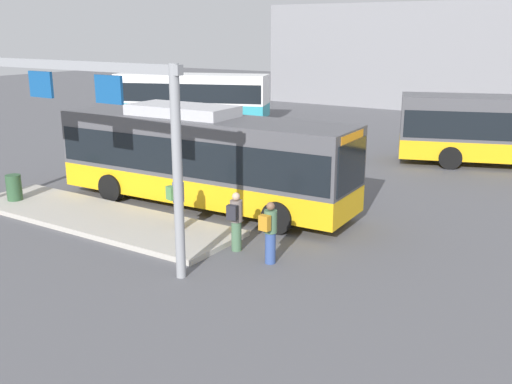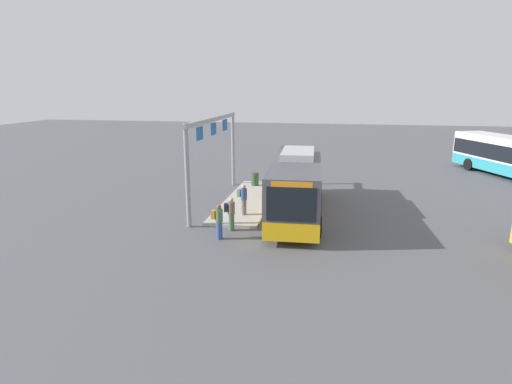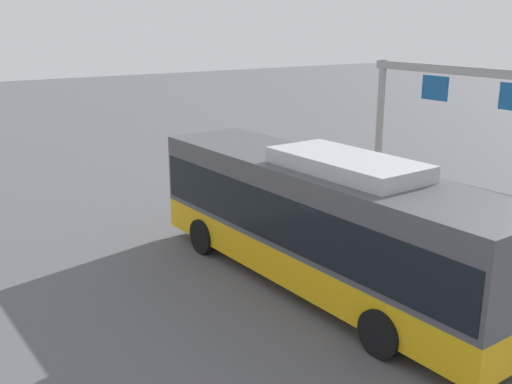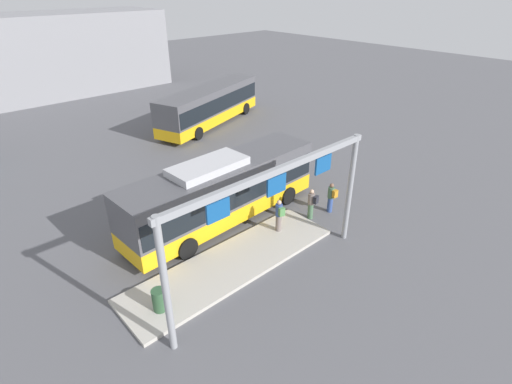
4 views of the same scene
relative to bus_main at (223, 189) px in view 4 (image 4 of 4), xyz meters
The scene contains 10 objects.
ground_plane 1.81m from the bus_main, ahead, with size 120.00×120.00×0.00m, color #56565B.
platform_curb 4.05m from the bus_main, 122.32° to the right, with size 10.00×2.80×0.16m, color #B2ADA3.
bus_main is the anchor object (origin of this frame).
bus_background_right 15.27m from the bus_main, 55.89° to the left, with size 11.57×6.15×3.10m.
person_boarding 5.71m from the bus_main, 34.32° to the right, with size 0.36×0.54×1.67m.
person_waiting_near 3.10m from the bus_main, 66.43° to the right, with size 0.43×0.58×1.67m.
person_waiting_mid 4.57m from the bus_main, 40.60° to the right, with size 0.40×0.57×1.67m.
platform_sign_gantry 5.67m from the bus_main, 105.88° to the right, with size 9.84×0.24×5.20m.
station_building 32.13m from the bus_main, 90.22° to the left, with size 28.70×8.00×7.95m, color gray.
trash_bin 6.76m from the bus_main, 148.85° to the right, with size 0.52×0.52×0.90m, color #2D5133.
Camera 4 is at (-10.29, -13.71, 10.91)m, focal length 27.54 mm.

